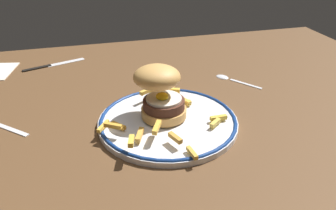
# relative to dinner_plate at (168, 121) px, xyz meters

# --- Properties ---
(ground_plane) EXTENTS (1.35, 1.04, 0.04)m
(ground_plane) POSITION_rel_dinner_plate_xyz_m (0.04, 0.04, -0.03)
(ground_plane) COLOR brown
(dinner_plate) EXTENTS (0.29, 0.29, 0.02)m
(dinner_plate) POSITION_rel_dinner_plate_xyz_m (0.00, 0.00, 0.00)
(dinner_plate) COLOR silver
(dinner_plate) RESTS_ON ground_plane
(burger) EXTENTS (0.12, 0.12, 0.11)m
(burger) POSITION_rel_dinner_plate_xyz_m (-0.01, 0.02, 0.06)
(burger) COLOR #D6994E
(burger) RESTS_ON dinner_plate
(fries_pile) EXTENTS (0.26, 0.28, 0.03)m
(fries_pile) POSITION_rel_dinner_plate_xyz_m (-0.01, 0.00, 0.02)
(fries_pile) COLOR gold
(fries_pile) RESTS_ON dinner_plate
(fork) EXTENTS (0.11, 0.11, 0.00)m
(fork) POSITION_rel_dinner_plate_xyz_m (-0.33, 0.08, -0.01)
(fork) COLOR silver
(fork) RESTS_ON ground_plane
(knife) EXTENTS (0.18, 0.07, 0.01)m
(knife) POSITION_rel_dinner_plate_xyz_m (-0.25, 0.40, -0.01)
(knife) COLOR black
(knife) RESTS_ON ground_plane
(spoon) EXTENTS (0.09, 0.12, 0.01)m
(spoon) POSITION_rel_dinner_plate_xyz_m (0.21, 0.18, -0.00)
(spoon) COLOR silver
(spoon) RESTS_ON ground_plane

